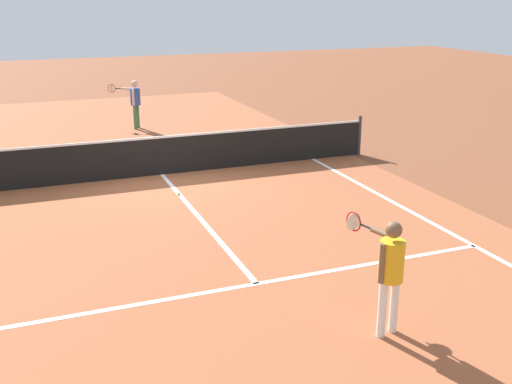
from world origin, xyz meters
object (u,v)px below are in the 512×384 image
object	(u,v)px
player_far	(135,99)
tennis_ball_near_net	(179,194)
player_near	(390,265)
net	(161,155)

from	to	relation	value
player_far	tennis_ball_near_net	xyz separation A→B (m)	(-0.47, -7.39, -0.94)
player_near	player_far	distance (m)	13.99
net	tennis_ball_near_net	world-z (taller)	net
net	tennis_ball_near_net	distance (m)	1.80
player_far	tennis_ball_near_net	distance (m)	7.47
tennis_ball_near_net	net	bearing A→B (deg)	89.15
tennis_ball_near_net	player_near	bearing A→B (deg)	-80.73
player_near	tennis_ball_near_net	bearing A→B (deg)	99.27
net	player_far	world-z (taller)	player_far
player_far	player_near	bearing A→B (deg)	-87.51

